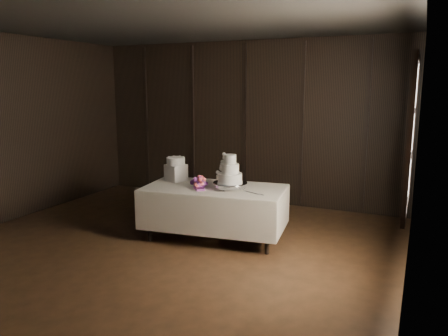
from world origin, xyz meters
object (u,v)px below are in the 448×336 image
at_px(wedding_cake, 228,172).
at_px(small_cake, 176,161).
at_px(box_pedestal, 176,173).
at_px(display_table, 215,210).
at_px(cake_stand, 230,186).
at_px(bouquet, 200,183).

relative_size(wedding_cake, small_cake, 1.44).
xyz_separation_m(wedding_cake, box_pedestal, (-0.93, 0.16, -0.12)).
bearing_deg(display_table, cake_stand, -6.10).
bearing_deg(bouquet, small_cake, 155.38).
relative_size(cake_stand, small_cake, 1.76).
height_order(display_table, bouquet, bouquet).
height_order(cake_stand, bouquet, bouquet).
xyz_separation_m(wedding_cake, small_cake, (-0.93, 0.16, 0.06)).
distance_m(cake_stand, bouquet, 0.44).
height_order(box_pedestal, small_cake, small_cake).
xyz_separation_m(cake_stand, box_pedestal, (-0.96, 0.14, 0.08)).
distance_m(display_table, small_cake, 0.98).
xyz_separation_m(display_table, wedding_cake, (0.21, -0.01, 0.59)).
distance_m(box_pedestal, small_cake, 0.18).
distance_m(cake_stand, wedding_cake, 0.20).
relative_size(display_table, box_pedestal, 8.10).
bearing_deg(wedding_cake, box_pedestal, 169.22).
relative_size(cake_stand, box_pedestal, 1.86).
bearing_deg(cake_stand, wedding_cake, -150.26).
relative_size(display_table, bouquet, 5.07).
height_order(display_table, cake_stand, cake_stand).
bearing_deg(cake_stand, display_table, -178.76).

